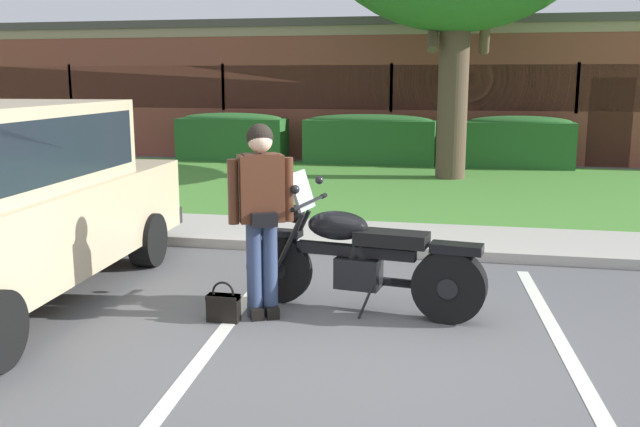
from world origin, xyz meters
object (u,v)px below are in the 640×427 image
handbag (223,305)px  brick_building (409,87)px  motorcycle (369,260)px  hedge_center_left (370,139)px  rider_person (261,206)px  hedge_center_right (519,141)px  hedge_left (232,136)px

handbag → brick_building: brick_building is taller
motorcycle → brick_building: size_ratio=0.09×
motorcycle → hedge_center_left: size_ratio=0.72×
handbag → brick_building: bearing=89.6°
brick_building → rider_person: bearing=-89.5°
motorcycle → hedge_center_left: bearing=97.8°
hedge_center_right → rider_person: bearing=-104.8°
rider_person → hedge_center_left: 11.00m
hedge_left → hedge_center_left: 3.46m
rider_person → motorcycle: bearing=18.1°
handbag → hedge_center_left: hedge_center_left is taller
hedge_left → hedge_center_right: bearing=0.0°
hedge_left → hedge_center_right: size_ratio=1.11×
motorcycle → handbag: (-1.20, -0.50, -0.34)m
motorcycle → rider_person: bearing=-161.9°
hedge_center_left → hedge_center_right: (3.46, 0.00, 0.00)m
rider_person → hedge_center_left: bearing=92.9°
hedge_center_right → brick_building: size_ratio=0.09×
motorcycle → brick_building: brick_building is taller
rider_person → hedge_left: rider_person is taller
hedge_center_left → motorcycle: bearing=-82.2°
brick_building → hedge_center_right: bearing=-64.0°
rider_person → hedge_center_left: size_ratio=0.55×
rider_person → hedge_left: (-4.02, 10.98, -0.34)m
rider_person → handbag: size_ratio=4.74×
motorcycle → brick_building: (-1.07, 16.95, 1.30)m
hedge_center_right → brick_building: brick_building is taller
handbag → brick_building: (0.13, 17.46, 1.64)m
motorcycle → hedge_left: bearing=114.8°
rider_person → hedge_center_right: bearing=75.2°
hedge_left → brick_building: bearing=58.4°
motorcycle → hedge_center_left: (-1.47, 10.68, 0.16)m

